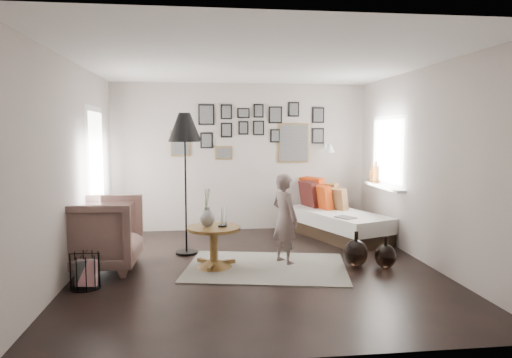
{
  "coord_description": "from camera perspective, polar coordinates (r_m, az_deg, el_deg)",
  "views": [
    {
      "loc": [
        -0.69,
        -5.69,
        1.73
      ],
      "look_at": [
        0.05,
        0.5,
        1.1
      ],
      "focal_mm": 32.0,
      "sensor_mm": 36.0,
      "label": 1
    }
  ],
  "objects": [
    {
      "name": "vase",
      "position": [
        5.87,
        -6.1,
        -4.5
      ],
      "size": [
        0.2,
        0.2,
        0.49
      ],
      "color": "black",
      "rests_on": "pedestal_table"
    },
    {
      "name": "wall_left",
      "position": [
        5.92,
        -22.1,
        1.18
      ],
      "size": [
        0.0,
        4.8,
        4.8
      ],
      "primitive_type": "plane",
      "rotation": [
        1.57,
        0.0,
        1.57
      ],
      "color": "#AB9E95",
      "rests_on": "ground"
    },
    {
      "name": "candles",
      "position": [
        5.86,
        -4.23,
        -4.76
      ],
      "size": [
        0.12,
        0.12,
        0.25
      ],
      "color": "black",
      "rests_on": "pedestal_table"
    },
    {
      "name": "window_right",
      "position": [
        7.63,
        15.28,
        -0.44
      ],
      "size": [
        0.15,
        1.32,
        1.3
      ],
      "color": "white",
      "rests_on": "wall_right"
    },
    {
      "name": "armchair",
      "position": [
        6.14,
        -19.1,
        -6.44
      ],
      "size": [
        1.04,
        1.01,
        0.93
      ],
      "primitive_type": "imported",
      "rotation": [
        0.0,
        0.0,
        1.55
      ],
      "color": "brown",
      "rests_on": "ground"
    },
    {
      "name": "magazine_basket",
      "position": [
        5.53,
        -20.59,
        -10.72
      ],
      "size": [
        0.32,
        0.32,
        0.39
      ],
      "rotation": [
        0.0,
        0.0,
        -0.0
      ],
      "color": "black",
      "rests_on": "ground"
    },
    {
      "name": "rug",
      "position": [
        5.99,
        1.28,
        -10.95
      ],
      "size": [
        2.27,
        1.79,
        0.01
      ],
      "primitive_type": "cube",
      "rotation": [
        0.0,
        0.0,
        -0.2
      ],
      "color": "beige",
      "rests_on": "ground"
    },
    {
      "name": "magazine_on_daybed",
      "position": [
        7.12,
        11.13,
        -4.73
      ],
      "size": [
        0.33,
        0.36,
        0.02
      ],
      "primitive_type": "cube",
      "rotation": [
        0.0,
        0.0,
        0.54
      ],
      "color": "black",
      "rests_on": "daybed"
    },
    {
      "name": "wall_back",
      "position": [
        8.13,
        -1.94,
        2.74
      ],
      "size": [
        4.5,
        0.0,
        4.5
      ],
      "primitive_type": "plane",
      "rotation": [
        1.57,
        0.0,
        0.0
      ],
      "color": "#AB9E95",
      "rests_on": "ground"
    },
    {
      "name": "wall_front",
      "position": [
        3.39,
        4.97,
        -1.54
      ],
      "size": [
        4.5,
        0.0,
        4.5
      ],
      "primitive_type": "plane",
      "rotation": [
        -1.57,
        0.0,
        0.0
      ],
      "color": "#AB9E95",
      "rests_on": "ground"
    },
    {
      "name": "armchair_cushion",
      "position": [
        6.19,
        -19.01,
        -6.2
      ],
      "size": [
        0.44,
        0.46,
        0.19
      ],
      "primitive_type": "cube",
      "rotation": [
        -0.21,
        0.0,
        -0.06
      ],
      "color": "silver",
      "rests_on": "armchair"
    },
    {
      "name": "ceiling",
      "position": [
        5.8,
        0.1,
        14.41
      ],
      "size": [
        4.8,
        4.8,
        0.0
      ],
      "primitive_type": "plane",
      "rotation": [
        3.14,
        0.0,
        0.0
      ],
      "color": "white",
      "rests_on": "wall_back"
    },
    {
      "name": "floor_lamp",
      "position": [
        6.5,
        -8.9,
        5.73
      ],
      "size": [
        0.47,
        0.47,
        2.01
      ],
      "rotation": [
        0.0,
        0.0,
        0.28
      ],
      "color": "black",
      "rests_on": "ground"
    },
    {
      "name": "wall_sconce",
      "position": [
        8.14,
        9.18,
        3.82
      ],
      "size": [
        0.18,
        0.36,
        0.16
      ],
      "color": "white",
      "rests_on": "wall_back"
    },
    {
      "name": "wall_right",
      "position": [
        6.42,
        20.48,
        1.56
      ],
      "size": [
        0.0,
        4.8,
        4.8
      ],
      "primitive_type": "plane",
      "rotation": [
        1.57,
        0.0,
        -1.57
      ],
      "color": "#AB9E95",
      "rests_on": "ground"
    },
    {
      "name": "ground",
      "position": [
        5.99,
        0.09,
        -11.03
      ],
      "size": [
        4.8,
        4.8,
        0.0
      ],
      "primitive_type": "plane",
      "color": "black",
      "rests_on": "ground"
    },
    {
      "name": "demijohn_small",
      "position": [
        6.15,
        15.87,
        -9.26
      ],
      "size": [
        0.27,
        0.27,
        0.42
      ],
      "color": "black",
      "rests_on": "ground"
    },
    {
      "name": "pedestal_table",
      "position": [
        5.95,
        -5.27,
        -8.68
      ],
      "size": [
        0.68,
        0.68,
        0.54
      ],
      "rotation": [
        0.0,
        0.0,
        0.01
      ],
      "color": "brown",
      "rests_on": "ground"
    },
    {
      "name": "door_left",
      "position": [
        7.09,
        -19.36,
        -0.06
      ],
      "size": [
        0.0,
        2.14,
        2.14
      ],
      "color": "white",
      "rests_on": "wall_left"
    },
    {
      "name": "daybed",
      "position": [
        7.77,
        10.01,
        -4.93
      ],
      "size": [
        1.47,
        2.09,
        0.95
      ],
      "rotation": [
        0.0,
        0.0,
        0.37
      ],
      "color": "black",
      "rests_on": "ground"
    },
    {
      "name": "gallery_wall",
      "position": [
        8.13,
        0.09,
        5.86
      ],
      "size": [
        2.74,
        0.03,
        1.08
      ],
      "color": "brown",
      "rests_on": "wall_back"
    },
    {
      "name": "child",
      "position": [
        6.07,
        3.61,
        -4.98
      ],
      "size": [
        0.47,
        0.52,
        1.2
      ],
      "primitive_type": "imported",
      "rotation": [
        0.0,
        0.0,
        2.1
      ],
      "color": "#6E5A57",
      "rests_on": "ground"
    },
    {
      "name": "demijohn_large",
      "position": [
        6.13,
        12.38,
        -9.02
      ],
      "size": [
        0.31,
        0.31,
        0.46
      ],
      "color": "black",
      "rests_on": "ground"
    }
  ]
}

